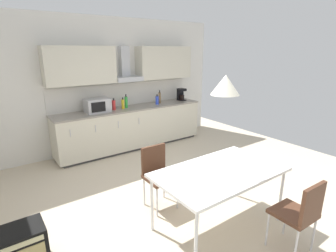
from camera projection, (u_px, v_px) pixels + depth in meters
ground_plane at (188, 207)px, 3.75m from camera, size 7.33×8.79×0.02m
wall_back at (101, 85)px, 5.68m from camera, size 5.86×0.10×2.82m
kitchen_counter at (132, 127)px, 5.94m from camera, size 3.40×0.67×0.92m
backsplash_tile at (124, 94)px, 5.98m from camera, size 3.38×0.02×0.50m
upper_wall_cabinets at (126, 64)px, 5.67m from camera, size 3.38×0.40×0.74m
microwave at (97, 105)px, 5.34m from camera, size 0.48×0.35×0.28m
coffee_maker at (181, 94)px, 6.59m from camera, size 0.18×0.19×0.30m
bottle_red at (114, 105)px, 5.56m from camera, size 0.08×0.08×0.25m
bottle_yellow at (123, 104)px, 5.66m from camera, size 0.07×0.07×0.25m
bottle_brown at (160, 98)px, 6.24m from camera, size 0.06×0.06×0.31m
bottle_blue at (157, 100)px, 6.11m from camera, size 0.07×0.07×0.23m
bottle_green at (126, 102)px, 5.76m from camera, size 0.07×0.07×0.29m
dining_table at (220, 174)px, 3.16m from camera, size 1.57×0.92×0.76m
chair_far_left at (157, 170)px, 3.67m from camera, size 0.41×0.41×0.87m
chair_near_right at (301, 211)px, 2.75m from camera, size 0.41×0.41×0.87m
guitar_amp at (19, 249)px, 2.65m from camera, size 0.52×0.37×0.44m
pendant_lamp at (225, 85)px, 2.86m from camera, size 0.32×0.32×0.22m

